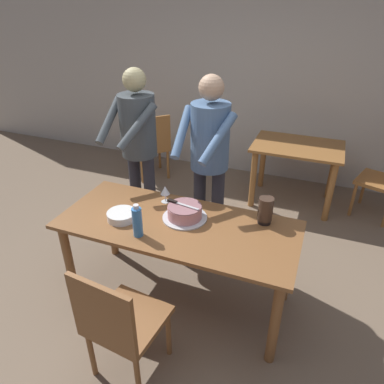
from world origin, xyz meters
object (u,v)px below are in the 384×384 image
Objects in this scene: plate_stack at (122,216)px; person_standing_beside at (138,142)px; person_cutting_cake at (209,154)px; chair_near_side at (120,322)px; hurricane_lamp at (265,210)px; background_table at (296,158)px; cake_knife at (177,203)px; background_chair_1 at (152,144)px; main_dining_table at (178,235)px; water_bottle at (137,222)px; cake_on_platter at (185,212)px; wine_glass_near at (165,191)px.

person_standing_beside is (-0.23, 0.72, 0.30)m from plate_stack.
chair_near_side is (-0.10, -1.35, -0.58)m from person_cutting_cake.
person_standing_beside reaches higher than hurricane_lamp.
plate_stack is 2.32m from background_table.
cake_knife is 2.21m from background_chair_1.
plate_stack is at bearing -166.39° from main_dining_table.
main_dining_table is at bearing -43.94° from person_standing_beside.
water_bottle is 1.19× the size of hurricane_lamp.
main_dining_table is 0.18m from cake_on_platter.
chair_near_side reaches higher than background_table.
person_cutting_cake reaches higher than hurricane_lamp.
hurricane_lamp is (0.57, 0.16, 0.06)m from cake_on_platter.
main_dining_table is 0.68m from hurricane_lamp.
chair_near_side is (-0.06, -0.76, -0.15)m from main_dining_table.
person_standing_beside is at bearing -66.39° from background_chair_1.
background_table is at bearing 65.88° from person_cutting_cake.
water_bottle reaches higher than plate_stack.
wine_glass_near is (0.20, 0.35, 0.07)m from plate_stack.
cake_on_platter reaches higher than background_table.
chair_near_side is at bearing -94.09° from person_cutting_cake.
wine_glass_near is at bearing 179.70° from hurricane_lamp.
person_cutting_cake is at bearing 74.30° from water_bottle.
main_dining_table is 0.74m from person_cutting_cake.
wine_glass_near reaches higher than main_dining_table.
person_cutting_cake reaches higher than cake_knife.
cake_knife is at bearing -42.63° from wine_glass_near.
water_bottle is at bearing -111.03° from background_table.
plate_stack is 2.20m from background_chair_1.
plate_stack is 0.88m from person_cutting_cake.
wine_glass_near is 0.81m from hurricane_lamp.
person_cutting_cake is at bearing 148.21° from hurricane_lamp.
person_standing_beside is 1.91× the size of background_chair_1.
main_dining_table is 1.00m from person_standing_beside.
main_dining_table is 0.25m from cake_knife.
cake_knife reaches higher than cake_on_platter.
water_bottle is 2.42m from background_chair_1.
plate_stack is at bearing -117.30° from background_table.
wine_glass_near is at bearing 98.71° from chair_near_side.
main_dining_table is 2.28m from background_chair_1.
chair_near_side is at bearing -104.57° from background_table.
cake_knife is 0.27× the size of background_table.
cake_knife is (-0.07, 0.01, 0.06)m from cake_on_platter.
chair_near_side is at bearing -61.74° from plate_stack.
person_cutting_cake is at bearing 53.77° from wine_glass_near.
cake_knife is 1.08× the size of water_bottle.
plate_stack is at bearing -161.09° from hurricane_lamp.
person_cutting_cake is at bearing 88.68° from cake_on_platter.
main_dining_table is 0.45m from plate_stack.
cake_on_platter is at bearing -38.78° from person_standing_beside.
plate_stack reaches higher than main_dining_table.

